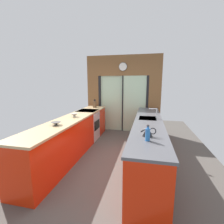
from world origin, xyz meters
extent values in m
cube|color=#4C4742|center=(0.00, 0.60, -0.01)|extent=(5.04, 7.60, 0.02)
cube|color=brown|center=(0.00, 2.40, 2.35)|extent=(2.64, 0.08, 0.70)
cube|color=#B2D1AD|center=(-0.42, 2.42, 1.00)|extent=(0.80, 0.02, 2.00)
cube|color=#B2D1AD|center=(0.42, 2.38, 1.00)|extent=(0.80, 0.02, 2.00)
cube|color=black|center=(-0.86, 2.40, 1.00)|extent=(0.08, 0.10, 2.00)
cube|color=black|center=(0.86, 2.40, 1.00)|extent=(0.08, 0.10, 2.00)
cube|color=black|center=(0.00, 2.40, 1.00)|extent=(0.04, 0.10, 2.00)
cube|color=brown|center=(-1.11, 2.40, 1.00)|extent=(0.42, 0.08, 2.00)
cube|color=brown|center=(1.11, 2.40, 1.00)|extent=(0.42, 0.08, 2.00)
cylinder|color=white|center=(0.00, 2.34, 2.30)|extent=(0.27, 0.03, 0.27)
torus|color=black|center=(0.00, 2.34, 2.30)|extent=(0.29, 0.02, 0.29)
cube|color=red|center=(-0.91, -0.33, 0.44)|extent=(0.58, 2.55, 0.88)
cube|color=red|center=(-0.91, 1.88, 0.44)|extent=(0.58, 0.65, 0.88)
cube|color=tan|center=(-0.91, 0.30, 0.90)|extent=(0.62, 3.80, 0.04)
cube|color=red|center=(0.91, 0.30, 0.44)|extent=(0.58, 3.80, 0.88)
cube|color=#4C4C51|center=(0.91, 0.30, 0.90)|extent=(0.62, 3.80, 0.04)
cube|color=#B7BABC|center=(0.89, 0.55, 0.90)|extent=(0.40, 0.48, 0.05)
cylinder|color=#B7BABC|center=(1.09, 0.55, 1.04)|extent=(0.02, 0.02, 0.24)
cylinder|color=#B7BABC|center=(1.00, 0.55, 1.15)|extent=(0.18, 0.02, 0.02)
cube|color=#B7BABC|center=(-0.91, 1.25, 0.44)|extent=(0.58, 0.60, 0.88)
cube|color=black|center=(-0.61, 1.25, 0.48)|extent=(0.01, 0.48, 0.28)
cube|color=black|center=(-0.91, 1.25, 0.91)|extent=(0.58, 0.60, 0.03)
cylinder|color=#B7BABC|center=(-0.61, 1.07, 0.80)|extent=(0.02, 0.04, 0.04)
cylinder|color=#B7BABC|center=(-0.61, 1.25, 0.80)|extent=(0.02, 0.04, 0.04)
cylinder|color=#B7BABC|center=(-0.61, 1.43, 0.80)|extent=(0.02, 0.04, 0.04)
cylinder|color=#514C47|center=(-0.89, -0.51, 0.92)|extent=(0.09, 0.09, 0.01)
cone|color=#514C47|center=(-0.89, -0.51, 0.96)|extent=(0.20, 0.20, 0.06)
cylinder|color=gray|center=(-0.89, 0.30, 0.92)|extent=(0.08, 0.08, 0.01)
cone|color=gray|center=(-0.89, 0.30, 0.97)|extent=(0.18, 0.18, 0.08)
cube|color=brown|center=(-0.89, 1.87, 1.03)|extent=(0.08, 0.14, 0.22)
cylinder|color=black|center=(-0.92, 1.87, 1.15)|extent=(0.02, 0.02, 0.05)
cylinder|color=black|center=(-0.90, 1.87, 1.16)|extent=(0.02, 0.02, 0.06)
cylinder|color=black|center=(-0.88, 1.87, 1.17)|extent=(0.02, 0.02, 0.08)
cylinder|color=black|center=(-0.86, 1.87, 1.16)|extent=(0.02, 0.02, 0.07)
cone|color=black|center=(0.89, -0.80, 1.00)|extent=(0.16, 0.16, 0.16)
sphere|color=black|center=(0.89, -0.80, 1.10)|extent=(0.03, 0.03, 0.03)
cylinder|color=black|center=(0.82, -0.80, 1.01)|extent=(0.08, 0.02, 0.07)
torus|color=black|center=(0.97, -0.80, 1.01)|extent=(0.11, 0.01, 0.11)
cylinder|color=#286BB7|center=(0.89, -1.00, 1.01)|extent=(0.07, 0.07, 0.18)
cylinder|color=#286BB7|center=(0.89, -1.00, 1.12)|extent=(0.03, 0.03, 0.04)
cylinder|color=black|center=(0.89, -1.00, 1.15)|extent=(0.04, 0.04, 0.01)
camera|label=1|loc=(0.86, -3.26, 1.75)|focal=25.43mm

